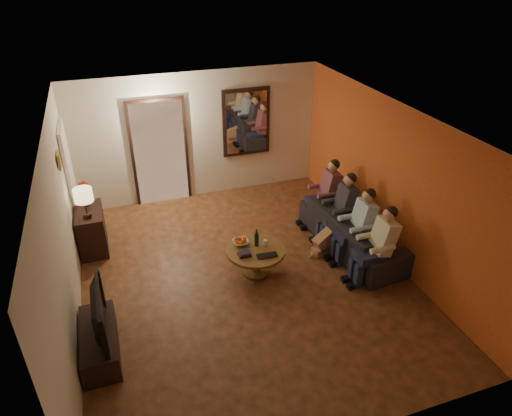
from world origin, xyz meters
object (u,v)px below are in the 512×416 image
object	(u,v)px
sofa	(354,231)
dog	(326,238)
table_lamp	(85,203)
bowl	(241,242)
person_a	(379,248)
dresser	(92,230)
person_d	(326,195)
laptop	(268,257)
person_b	(359,228)
person_c	(342,211)
tv	(93,313)
coffee_table	(256,261)
tv_stand	(100,342)
wine_bottle	(257,237)

from	to	relation	value
sofa	dog	distance (m)	0.52
table_lamp	bowl	size ratio (longest dim) A/B	2.08
table_lamp	person_a	bearing A→B (deg)	-26.80
person_a	dog	size ratio (longest dim) A/B	2.14
dresser	table_lamp	xyz separation A→B (m)	(0.00, -0.22, 0.65)
table_lamp	person_d	world-z (taller)	table_lamp
table_lamp	laptop	bearing A→B (deg)	-32.45
sofa	person_b	xyz separation A→B (m)	(-0.10, -0.30, 0.27)
sofa	person_c	xyz separation A→B (m)	(-0.10, 0.30, 0.27)
tv	person_a	distance (m)	4.20
coffee_table	bowl	distance (m)	0.38
dog	person_b	bearing A→B (deg)	-52.97
table_lamp	coffee_table	bearing A→B (deg)	-28.71
dresser	laptop	size ratio (longest dim) A/B	2.57
person_d	coffee_table	distance (m)	2.05
dresser	tv_stand	world-z (taller)	dresser
dresser	person_b	bearing A→B (deg)	-22.52
sofa	coffee_table	xyz separation A→B (m)	(-1.84, -0.13, -0.11)
table_lamp	person_a	xyz separation A→B (m)	(4.20, -2.12, -0.42)
person_b	wine_bottle	size ratio (longest dim) A/B	3.87
dresser	person_a	size ratio (longest dim) A/B	0.70
dresser	tv	size ratio (longest dim) A/B	0.80
sofa	table_lamp	bearing A→B (deg)	69.16
dresser	laptop	bearing A→B (deg)	-35.82
dresser	laptop	distance (m)	3.15
dresser	coffee_table	xyz separation A→B (m)	(2.46, -1.57, -0.15)
person_c	coffee_table	xyz separation A→B (m)	(-1.74, -0.43, -0.38)
person_c	tv_stand	bearing A→B (deg)	-161.68
dog	laptop	xyz separation A→B (m)	(-1.22, -0.43, 0.18)
dresser	coffee_table	size ratio (longest dim) A/B	0.89
person_a	dresser	bearing A→B (deg)	150.86
person_a	person_c	bearing A→B (deg)	90.00
person_b	person_c	xyz separation A→B (m)	(0.00, 0.60, 0.00)
dresser	tv_stand	size ratio (longest dim) A/B	0.74
tv_stand	coffee_table	xyz separation A→B (m)	(2.46, 0.96, 0.04)
table_lamp	tv_stand	bearing A→B (deg)	-90.00
sofa	person_b	size ratio (longest dim) A/B	1.91
table_lamp	tv	bearing A→B (deg)	-90.00
person_c	laptop	world-z (taller)	person_c
table_lamp	person_b	size ratio (longest dim) A/B	0.45
person_a	coffee_table	bearing A→B (deg)	156.01
sofa	dog	size ratio (longest dim) A/B	4.08
person_a	bowl	size ratio (longest dim) A/B	4.63
coffee_table	dresser	bearing A→B (deg)	147.49
sofa	person_b	bearing A→B (deg)	156.57
person_a	dog	bearing A→B (deg)	114.40
tv_stand	person_c	world-z (taller)	person_c
tv_stand	wine_bottle	size ratio (longest dim) A/B	3.66
person_a	wine_bottle	size ratio (longest dim) A/B	3.87
sofa	person_b	world-z (taller)	person_b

